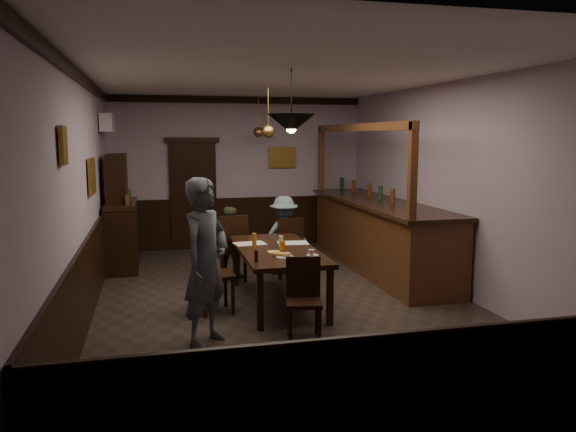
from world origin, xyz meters
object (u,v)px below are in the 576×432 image
object	(u,v)px
dining_table	(277,253)
sideboard	(121,223)
soda_can	(283,246)
coffee_cup	(311,252)
chair_far_left	(232,245)
chair_side	(208,269)
chair_near	(304,294)
pendant_brass_far	(259,132)
pendant_iron	(291,124)
person_standing	(206,262)
person_seated_right	(284,235)
pendant_brass_mid	(268,132)
bar_counter	(378,233)
chair_far_right	(288,245)
person_seated_left	(229,242)

from	to	relation	value
dining_table	sideboard	xyz separation A→B (m)	(-2.12, 2.62, 0.09)
soda_can	coffee_cup	bearing A→B (deg)	-60.68
chair_far_left	chair_side	size ratio (longest dim) A/B	1.01
chair_near	pendant_brass_far	xyz separation A→B (m)	(0.38, 4.65, 1.81)
dining_table	chair_far_left	bearing A→B (deg)	108.79
dining_table	pendant_iron	xyz separation A→B (m)	(-0.00, -0.80, 1.69)
chair_near	person_standing	distance (m)	1.14
person_seated_right	coffee_cup	bearing A→B (deg)	81.55
coffee_cup	pendant_brass_mid	xyz separation A→B (m)	(-0.12, 2.04, 1.50)
chair_far_left	sideboard	distance (m)	2.18
chair_far_left	person_seated_right	world-z (taller)	person_seated_right
bar_counter	chair_far_left	bearing A→B (deg)	-174.59
dining_table	pendant_brass_mid	distance (m)	2.18
chair_far_left	soda_can	xyz separation A→B (m)	(0.48, -1.40, 0.24)
chair_side	bar_counter	bearing A→B (deg)	-67.66
chair_far_left	soda_can	distance (m)	1.50
chair_far_left	person_standing	distance (m)	2.61
coffee_cup	sideboard	xyz separation A→B (m)	(-2.43, 3.22, -0.02)
dining_table	bar_counter	distance (m)	2.57
soda_can	pendant_brass_far	distance (m)	3.78
dining_table	pendant_brass_far	bearing A→B (deg)	83.34
coffee_cup	chair_near	bearing A→B (deg)	-111.87
dining_table	pendant_brass_mid	size ratio (longest dim) A/B	2.72
chair_far_right	chair_near	size ratio (longest dim) A/B	1.08
chair_near	pendant_iron	distance (m)	1.96
chair_far_right	bar_counter	size ratio (longest dim) A/B	0.22
pendant_brass_mid	chair_side	bearing A→B (deg)	-124.20
coffee_cup	person_seated_left	bearing A→B (deg)	109.57
chair_near	pendant_brass_mid	bearing A→B (deg)	98.02
soda_can	pendant_brass_mid	bearing A→B (deg)	84.91
chair_far_right	chair_near	distance (m)	2.64
soda_can	bar_counter	world-z (taller)	bar_counter
sideboard	bar_counter	size ratio (longest dim) A/B	0.45
chair_side	pendant_brass_mid	world-z (taller)	pendant_brass_mid
pendant_brass_far	soda_can	bearing A→B (deg)	-95.63
soda_can	sideboard	bearing A→B (deg)	128.24
person_standing	pendant_brass_far	bearing A→B (deg)	23.24
person_standing	bar_counter	size ratio (longest dim) A/B	0.42
person_seated_left	person_seated_right	world-z (taller)	person_seated_right
chair_far_right	coffee_cup	distance (m)	1.89
person_standing	sideboard	xyz separation A→B (m)	(-1.07, 3.87, -0.13)
chair_far_left	chair_side	bearing A→B (deg)	63.51
dining_table	coffee_cup	distance (m)	0.68
chair_side	person_standing	bearing A→B (deg)	166.10
person_standing	coffee_cup	xyz separation A→B (m)	(1.36, 0.65, -0.10)
chair_side	bar_counter	size ratio (longest dim) A/B	0.24
chair_far_left	pendant_iron	distance (m)	2.78
chair_far_right	sideboard	xyz separation A→B (m)	(-2.59, 1.36, 0.24)
chair_far_left	chair_far_right	world-z (taller)	chair_far_left
dining_table	pendant_iron	world-z (taller)	pendant_iron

